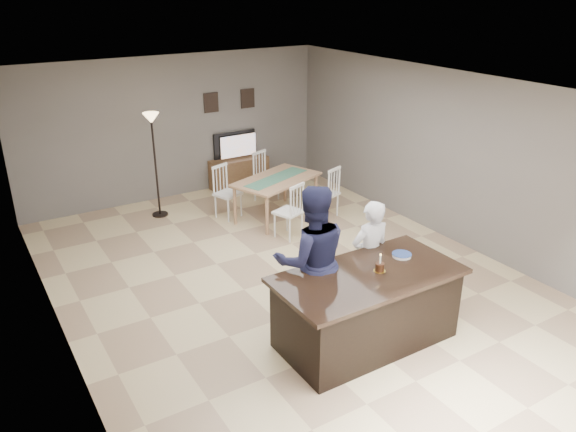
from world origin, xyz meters
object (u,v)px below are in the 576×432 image
tv_console (239,173)px  television (237,145)px  birthday_cake (380,267)px  floor_lamp (153,137)px  woman (370,257)px  plate_stack (402,255)px  man (311,261)px  dining_table (277,185)px  kitchen_island (366,307)px

tv_console → television: (0.00, 0.07, 0.56)m
birthday_cake → floor_lamp: size_ratio=0.12×
television → woman: 5.14m
tv_console → plate_stack: (-0.60, -5.45, 0.62)m
man → birthday_cake: man is taller
dining_table → floor_lamp: size_ratio=1.15×
birthday_cake → plate_stack: size_ratio=0.93×
plate_stack → floor_lamp: bearing=105.4°
kitchen_island → man: man is taller
tv_console → floor_lamp: (-1.93, -0.60, 1.15)m
kitchen_island → plate_stack: size_ratio=9.25×
tv_console → dining_table: 1.81m
birthday_cake → floor_lamp: (-0.87, 4.99, 0.50)m
woman → plate_stack: (0.13, -0.43, 0.17)m
television → birthday_cake: (-1.06, -5.66, 0.09)m
kitchen_island → tv_console: kitchen_island is taller
plate_stack → floor_lamp: (-1.33, 4.85, 0.53)m
floor_lamp → kitchen_island: bearing=-81.7°
television → woman: bearing=81.9°
kitchen_island → birthday_cake: 0.52m
woman → floor_lamp: size_ratio=0.80×
plate_stack → television: bearing=83.8°
tv_console → birthday_cake: size_ratio=5.54×
television → birthday_cake: television is taller
man → floor_lamp: floor_lamp is taller
kitchen_island → birthday_cake: size_ratio=9.93×
floor_lamp → tv_console: bearing=17.3°
television → kitchen_island: bearing=78.0°
television → plate_stack: television is taller
woman → floor_lamp: bearing=-71.1°
man → plate_stack: (1.01, -0.43, -0.01)m
birthday_cake → floor_lamp: 5.09m
woman → plate_stack: 0.48m
dining_table → floor_lamp: (-1.76, 1.18, 0.85)m
kitchen_island → tv_console: size_ratio=1.79×
tv_console → television: 0.57m
kitchen_island → woman: bearing=49.1°
kitchen_island → tv_console: (1.20, 5.57, -0.15)m
woman → dining_table: 3.29m
birthday_cake → dining_table: (0.90, 3.81, -0.35)m
tv_console → woman: bearing=-98.2°
dining_table → kitchen_island: bearing=-125.7°
tv_console → man: 5.31m
woman → birthday_cake: woman is taller
tv_console → woman: size_ratio=0.80×
plate_stack → dining_table: size_ratio=0.11×
tv_console → floor_lamp: floor_lamp is taller
kitchen_island → plate_stack: plate_stack is taller
tv_console → woman: woman is taller
kitchen_island → dining_table: bearing=74.7°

